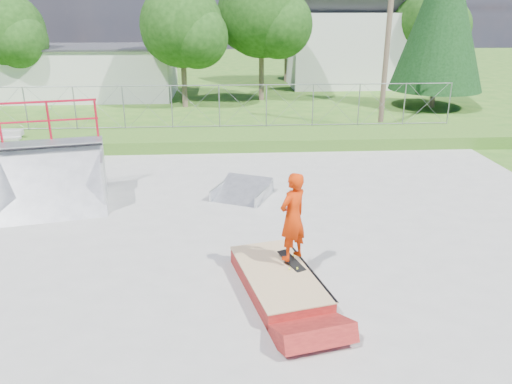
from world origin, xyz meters
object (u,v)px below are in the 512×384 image
(grind_box, at_px, (278,281))
(skater, at_px, (293,220))
(quarter_pipe, at_px, (49,160))
(flat_bank_ramp, at_px, (242,191))

(grind_box, xyz_separation_m, skater, (0.31, 0.34, 1.16))
(quarter_pipe, distance_m, flat_bank_ramp, 5.43)
(grind_box, xyz_separation_m, flat_bank_ramp, (-0.53, 5.19, 0.02))
(grind_box, bearing_deg, skater, 34.96)
(flat_bank_ramp, height_order, skater, skater)
(quarter_pipe, height_order, skater, quarter_pipe)
(skater, bearing_deg, quarter_pipe, -75.59)
(flat_bank_ramp, bearing_deg, skater, -56.02)
(flat_bank_ramp, bearing_deg, quarter_pipe, -150.55)
(quarter_pipe, xyz_separation_m, skater, (6.11, -4.37, -0.06))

